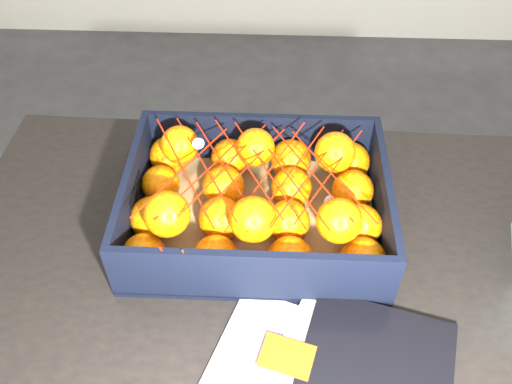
{
  "coord_description": "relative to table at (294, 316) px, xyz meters",
  "views": [
    {
      "loc": [
        0.03,
        -0.83,
        1.48
      ],
      "look_at": [
        0.0,
        -0.23,
        0.86
      ],
      "focal_mm": 37.95,
      "sensor_mm": 36.0,
      "label": 1
    }
  ],
  "objects": [
    {
      "name": "table",
      "position": [
        0.0,
        0.0,
        0.0
      ],
      "size": [
        1.22,
        0.83,
        0.75
      ],
      "color": "black",
      "rests_on": "ground"
    },
    {
      "name": "mesh_net",
      "position": [
        -0.08,
        0.12,
        0.22
      ],
      "size": [
        0.36,
        0.29,
        0.1
      ],
      "color": "red",
      "rests_on": "clementine_heap"
    },
    {
      "name": "ground",
      "position": [
        -0.07,
        0.33,
        -0.65
      ],
      "size": [
        3.5,
        3.5,
        0.0
      ],
      "primitive_type": "plane",
      "color": "#323335",
      "rests_on": "ground"
    },
    {
      "name": "clementine_heap",
      "position": [
        -0.07,
        0.13,
        0.16
      ],
      "size": [
        0.42,
        0.31,
        0.13
      ],
      "color": "orange",
      "rests_on": "produce_crate"
    },
    {
      "name": "produce_crate",
      "position": [
        -0.07,
        0.13,
        0.13
      ],
      "size": [
        0.44,
        0.33,
        0.12
      ],
      "color": "olive",
      "rests_on": "table"
    }
  ]
}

